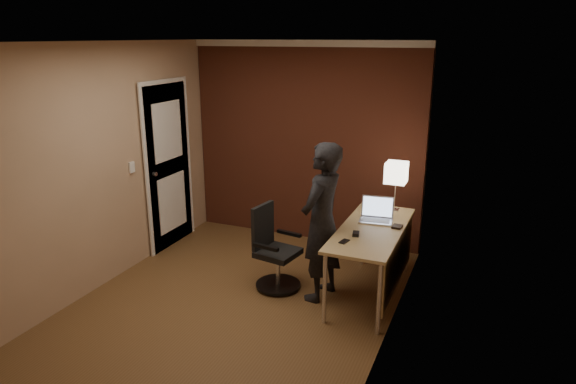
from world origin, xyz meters
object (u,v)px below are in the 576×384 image
object	(u,v)px
desk_lamp	(396,173)
mouse	(356,234)
desk	(379,241)
phone	(344,241)
person	(322,222)
office_chair	(273,253)
laptop	(377,214)
wallet	(397,227)

from	to	relation	value
desk_lamp	mouse	bearing A→B (deg)	-102.20
desk	phone	distance (m)	0.52
person	desk_lamp	bearing A→B (deg)	156.37
office_chair	person	size ratio (longest dim) A/B	0.54
desk_lamp	mouse	xyz separation A→B (m)	(-0.19, -0.87, -0.40)
laptop	wallet	world-z (taller)	laptop
laptop	mouse	distance (m)	0.51
laptop	mouse	size ratio (longest dim) A/B	3.58
mouse	person	world-z (taller)	person
phone	wallet	world-z (taller)	wallet
desk	phone	size ratio (longest dim) A/B	13.04
desk_lamp	wallet	xyz separation A→B (m)	(0.14, -0.51, -0.41)
laptop	phone	distance (m)	0.72
laptop	phone	world-z (taller)	laptop
phone	laptop	bearing A→B (deg)	91.42
desk_lamp	wallet	world-z (taller)	desk_lamp
desk	office_chair	xyz separation A→B (m)	(-1.05, -0.21, -0.22)
desk_lamp	phone	bearing A→B (deg)	-102.94
desk_lamp	office_chair	world-z (taller)	desk_lamp
desk	wallet	world-z (taller)	wallet
mouse	office_chair	xyz separation A→B (m)	(-0.88, 0.04, -0.36)
desk	wallet	distance (m)	0.23
mouse	person	xyz separation A→B (m)	(-0.36, 0.04, 0.05)
wallet	person	xyz separation A→B (m)	(-0.68, -0.32, 0.06)
desk	person	bearing A→B (deg)	-157.53
laptop	office_chair	distance (m)	1.14
mouse	office_chair	size ratio (longest dim) A/B	0.12
desk	office_chair	distance (m)	1.09
desk	desk_lamp	xyz separation A→B (m)	(0.02, 0.62, 0.55)
desk_lamp	phone	world-z (taller)	desk_lamp
laptop	mouse	world-z (taller)	laptop
desk_lamp	office_chair	bearing A→B (deg)	-142.36
desk	desk_lamp	world-z (taller)	desk_lamp
desk_lamp	wallet	size ratio (longest dim) A/B	4.86
desk_lamp	office_chair	xyz separation A→B (m)	(-1.07, -0.82, -0.76)
mouse	phone	size ratio (longest dim) A/B	0.87
wallet	person	distance (m)	0.75
desk	wallet	size ratio (longest dim) A/B	13.64
phone	office_chair	distance (m)	0.93
wallet	desk	bearing A→B (deg)	-145.77
desk_lamp	wallet	distance (m)	0.67
wallet	laptop	bearing A→B (deg)	148.93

